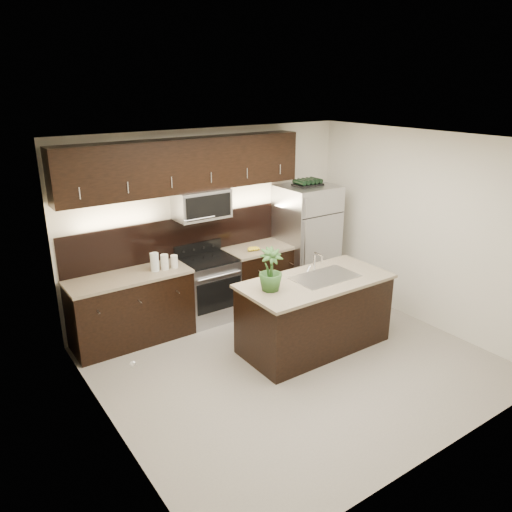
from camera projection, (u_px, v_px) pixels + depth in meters
The scene contains 12 objects.
ground at pixel (294, 363), 6.18m from camera, with size 4.50×4.50×0.00m, color gray.
room_walls at pixel (292, 235), 5.53m from camera, with size 4.52×4.02×2.71m.
counter_run at pixel (196, 292), 7.09m from camera, with size 3.51×0.65×0.94m.
upper_fixtures at pixel (187, 173), 6.67m from camera, with size 3.49×0.40×1.66m.
island at pixel (314, 313), 6.44m from camera, with size 1.96×0.96×0.94m.
sink_faucet at pixel (324, 276), 6.36m from camera, with size 0.84×0.50×0.28m.
refrigerator at pixel (306, 241), 7.96m from camera, with size 0.86×0.78×1.78m, color #B2B2B7.
wine_rack at pixel (308, 183), 7.65m from camera, with size 0.44×0.27×0.10m.
plant at pixel (271, 270), 5.89m from camera, with size 0.29×0.29×0.52m, color #284E1F.
canisters at pixel (162, 262), 6.58m from camera, with size 0.37×0.14×0.25m.
french_press at pixel (289, 235), 7.74m from camera, with size 0.09×0.09×0.27m.
bananas at pixel (250, 249), 7.33m from camera, with size 0.19×0.15×0.06m, color gold.
Camera 1 is at (-3.45, -4.17, 3.31)m, focal length 35.00 mm.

